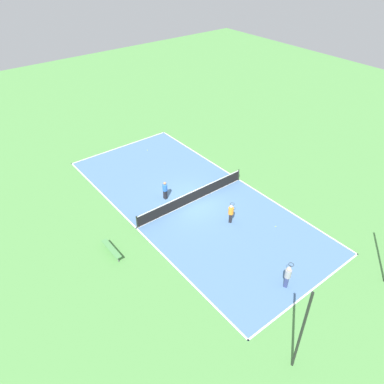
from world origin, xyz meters
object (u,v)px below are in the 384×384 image
at_px(player_near_blue, 165,189).
at_px(tennis_ball_far_baseline, 276,226).
at_px(player_center_orange, 231,212).
at_px(fence_post_back_right, 301,332).
at_px(player_baseline_gray, 288,275).
at_px(bench, 111,249).
at_px(tennis_net, 192,196).
at_px(tennis_ball_midcourt, 147,150).

xyz_separation_m(player_near_blue, tennis_ball_far_baseline, (-4.02, 7.22, -0.79)).
height_order(player_center_orange, fence_post_back_right, fence_post_back_right).
distance_m(player_center_orange, tennis_ball_far_baseline, 3.16).
relative_size(player_baseline_gray, player_center_orange, 1.07).
bearing_deg(tennis_ball_far_baseline, fence_post_back_right, 46.01).
bearing_deg(player_near_blue, fence_post_back_right, 160.23).
distance_m(player_baseline_gray, fence_post_back_right, 4.97).
bearing_deg(bench, tennis_ball_far_baseline, 65.12).
xyz_separation_m(tennis_net, tennis_ball_midcourt, (-1.54, -8.47, -0.46)).
relative_size(player_baseline_gray, tennis_ball_midcourt, 22.28).
bearing_deg(tennis_ball_midcourt, tennis_ball_far_baseline, 94.76).
bearing_deg(tennis_ball_midcourt, player_center_orange, 85.83).
xyz_separation_m(bench, tennis_ball_midcourt, (-8.69, -9.58, -0.34)).
xyz_separation_m(tennis_net, fence_post_back_right, (4.04, 12.68, 2.05)).
relative_size(player_near_blue, tennis_ball_midcourt, 21.57).
relative_size(tennis_net, fence_post_back_right, 1.83).
bearing_deg(bench, tennis_net, 98.77).
distance_m(player_baseline_gray, player_near_blue, 10.98).
xyz_separation_m(player_center_orange, fence_post_back_right, (4.71, 9.29, 1.74)).
xyz_separation_m(player_baseline_gray, tennis_ball_far_baseline, (-3.40, -3.74, -0.83)).
bearing_deg(bench, player_near_blue, 114.26).
relative_size(bench, player_baseline_gray, 1.32).
bearing_deg(fence_post_back_right, player_near_blue, -100.91).
distance_m(tennis_net, player_baseline_gray, 9.46).
height_order(tennis_net, tennis_ball_far_baseline, tennis_net).
xyz_separation_m(tennis_net, player_center_orange, (-0.67, 3.39, 0.31)).
bearing_deg(player_baseline_gray, player_near_blue, 67.76).
xyz_separation_m(player_near_blue, player_center_orange, (-1.97, 4.92, -0.02)).
bearing_deg(player_near_blue, tennis_ball_far_baseline, -159.76).
bearing_deg(player_baseline_gray, tennis_ball_midcourt, 57.47).
bearing_deg(tennis_net, bench, 8.77).
xyz_separation_m(tennis_ball_far_baseline, fence_post_back_right, (6.76, 7.00, 2.51)).
height_order(player_near_blue, tennis_ball_far_baseline, player_near_blue).
distance_m(player_near_blue, fence_post_back_right, 14.58).
bearing_deg(tennis_net, player_baseline_gray, 85.84).
bearing_deg(player_center_orange, player_baseline_gray, -142.37).
relative_size(tennis_net, tennis_ball_far_baseline, 138.26).
height_order(tennis_net, tennis_ball_midcourt, tennis_net).
bearing_deg(tennis_ball_far_baseline, player_near_blue, -60.90).
bearing_deg(tennis_ball_far_baseline, bench, -24.88).
relative_size(bench, player_near_blue, 1.36).
height_order(player_baseline_gray, player_near_blue, player_baseline_gray).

